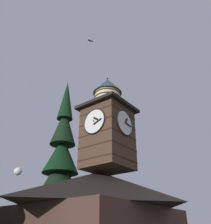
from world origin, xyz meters
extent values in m
pyramid|color=black|center=(1.20, -1.41, 5.03)|extent=(11.02, 9.23, 2.63)
cube|color=#4C3323|center=(1.26, -0.57, 8.81)|extent=(3.22, 3.22, 4.94)
cube|color=#352318|center=(1.26, -0.57, 6.93)|extent=(3.26, 3.26, 0.10)
cube|color=#352318|center=(1.26, -0.57, 7.86)|extent=(3.26, 3.26, 0.10)
cube|color=#352318|center=(1.26, -0.57, 8.79)|extent=(3.26, 3.26, 0.10)
cube|color=#352318|center=(1.26, -0.57, 9.71)|extent=(3.26, 3.26, 0.10)
cube|color=#352318|center=(1.26, -0.57, 10.64)|extent=(3.26, 3.26, 0.10)
cylinder|color=white|center=(1.26, 1.07, 9.73)|extent=(1.98, 0.10, 1.98)
torus|color=black|center=(1.26, 1.10, 9.73)|extent=(2.08, 0.10, 2.08)
cube|color=black|center=(1.13, 1.17, 9.94)|extent=(0.36, 0.04, 0.49)
cube|color=black|center=(0.86, 1.17, 9.68)|extent=(0.82, 0.04, 0.17)
sphere|color=black|center=(1.26, 1.18, 9.73)|extent=(0.10, 0.10, 0.10)
cylinder|color=white|center=(2.90, -0.57, 9.73)|extent=(0.10, 1.98, 1.98)
torus|color=black|center=(2.93, -0.57, 9.73)|extent=(0.10, 2.08, 2.08)
cube|color=black|center=(3.00, -0.36, 9.86)|extent=(0.04, 0.48, 0.37)
cube|color=black|center=(3.00, -0.19, 9.59)|extent=(0.04, 0.79, 0.36)
sphere|color=black|center=(3.01, -0.57, 9.73)|extent=(0.10, 0.10, 0.10)
cube|color=black|center=(1.26, -0.57, 11.41)|extent=(3.92, 3.92, 0.25)
cylinder|color=beige|center=(1.26, -0.57, 12.26)|extent=(2.20, 2.20, 1.46)
cylinder|color=#2D2319|center=(1.26, -0.57, 11.72)|extent=(2.26, 2.26, 0.10)
cylinder|color=#2D2319|center=(1.26, -0.57, 12.08)|extent=(2.26, 2.26, 0.10)
cylinder|color=#2D2319|center=(1.26, -0.57, 12.44)|extent=(2.26, 2.26, 0.10)
cylinder|color=#2D2319|center=(1.26, -0.57, 12.81)|extent=(2.26, 2.26, 0.10)
cone|color=#2D3847|center=(1.26, -0.57, 13.73)|extent=(2.50, 2.50, 1.47)
sphere|color=#2D3847|center=(1.26, -0.57, 14.56)|extent=(0.16, 0.16, 0.16)
cone|color=black|center=(-0.60, -7.93, 3.82)|extent=(5.46, 5.46, 4.58)
cone|color=black|center=(-0.60, -7.93, 7.03)|extent=(4.53, 4.53, 5.07)
cone|color=black|center=(-0.60, -7.93, 9.41)|extent=(3.60, 3.60, 3.90)
cone|color=black|center=(-0.60, -7.93, 12.60)|extent=(2.67, 2.67, 4.33)
cone|color=black|center=(-0.60, -7.93, 15.83)|extent=(1.74, 1.74, 4.86)
sphere|color=silver|center=(-10.48, -31.10, 12.94)|extent=(1.52, 1.52, 1.52)
ellipsoid|color=black|center=(2.17, -1.96, 19.19)|extent=(0.18, 0.21, 0.10)
cube|color=black|center=(2.05, -1.90, 19.19)|extent=(0.29, 0.24, 0.11)
cube|color=black|center=(2.29, -2.02, 19.19)|extent=(0.29, 0.24, 0.11)
camera|label=1|loc=(15.47, 10.36, 1.97)|focal=38.86mm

